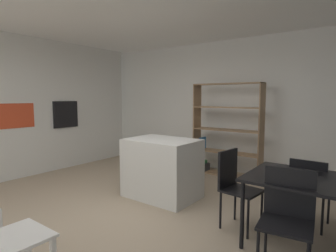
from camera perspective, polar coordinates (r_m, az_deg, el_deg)
The scene contains 13 objects.
ground_plane at distance 4.03m, azimuth -6.62°, elevation -17.47°, with size 10.15×10.15×0.00m, color tan.
ceiling_slab at distance 3.90m, azimuth -7.16°, elevation 24.41°, with size 7.37×5.87×0.06m.
back_partition at distance 6.14m, azimuth 12.22°, elevation 3.98°, with size 7.37×0.06×2.81m, color white.
tall_cabinet_run_left at distance 6.45m, azimuth -28.75°, elevation 3.47°, with size 0.62×5.29×2.81m, color silver.
cabinet_niche_splashback at distance 6.02m, azimuth -30.77°, elevation 1.71°, with size 0.01×1.15×0.48m.
built_in_oven at distance 6.60m, azimuth -20.32°, elevation 2.29°, with size 0.06×0.59×0.59m.
kitchen_island at distance 4.48m, azimuth -1.23°, elevation -8.67°, with size 1.12×0.78×0.94m, color silver.
open_bookshelf at distance 5.78m, azimuth 11.46°, elevation -1.42°, with size 1.43×0.31×1.88m.
child_table at distance 2.74m, azimuth -29.21°, elevation -20.94°, with size 0.50×0.51×0.48m.
dining_table at distance 3.31m, azimuth 25.75°, elevation -10.67°, with size 1.07×0.96×0.76m.
dining_chair_far at distance 3.84m, azimuth 27.08°, elevation -10.96°, with size 0.43×0.46×0.86m.
dining_chair_island_side at distance 3.56m, azimuth 13.56°, elevation -11.13°, with size 0.47×0.45×0.95m.
dining_chair_near at distance 2.88m, azimuth 23.38°, elevation -15.76°, with size 0.50×0.48×0.94m.
Camera 1 is at (2.55, -2.68, 1.60)m, focal length 29.61 mm.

